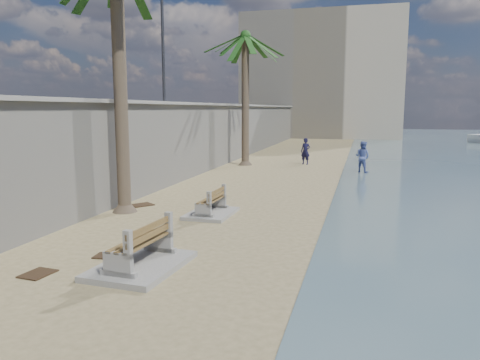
{
  "coord_description": "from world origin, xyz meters",
  "views": [
    {
      "loc": [
        3.03,
        -6.33,
        3.3
      ],
      "look_at": [
        -0.5,
        7.0,
        1.2
      ],
      "focal_mm": 35.0,
      "sensor_mm": 36.0,
      "label": 1
    }
  ],
  "objects_px": {
    "person_a": "(306,149)",
    "person_b": "(363,155)",
    "bench_far": "(211,204)",
    "palm_back": "(245,38)",
    "bench_near": "(141,249)"
  },
  "relations": [
    {
      "from": "palm_back",
      "to": "person_b",
      "type": "distance_m",
      "value": 9.43
    },
    {
      "from": "person_a",
      "to": "person_b",
      "type": "distance_m",
      "value": 4.36
    },
    {
      "from": "bench_far",
      "to": "person_a",
      "type": "bearing_deg",
      "value": 85.23
    },
    {
      "from": "person_a",
      "to": "person_b",
      "type": "xyz_separation_m",
      "value": [
        3.32,
        -2.83,
        0.0
      ]
    },
    {
      "from": "bench_far",
      "to": "person_b",
      "type": "relative_size",
      "value": 1.08
    },
    {
      "from": "bench_near",
      "to": "bench_far",
      "type": "xyz_separation_m",
      "value": [
        -0.15,
        5.1,
        -0.06
      ]
    },
    {
      "from": "bench_far",
      "to": "person_a",
      "type": "height_order",
      "value": "person_a"
    },
    {
      "from": "bench_near",
      "to": "person_b",
      "type": "relative_size",
      "value": 1.31
    },
    {
      "from": "bench_far",
      "to": "palm_back",
      "type": "bearing_deg",
      "value": 99.57
    },
    {
      "from": "person_b",
      "to": "bench_near",
      "type": "bearing_deg",
      "value": 104.6
    },
    {
      "from": "bench_near",
      "to": "person_a",
      "type": "xyz_separation_m",
      "value": [
        1.04,
        19.46,
        0.49
      ]
    },
    {
      "from": "bench_far",
      "to": "person_b",
      "type": "distance_m",
      "value": 12.39
    },
    {
      "from": "palm_back",
      "to": "person_a",
      "type": "height_order",
      "value": "palm_back"
    },
    {
      "from": "bench_near",
      "to": "person_a",
      "type": "relative_size",
      "value": 1.31
    },
    {
      "from": "palm_back",
      "to": "person_b",
      "type": "relative_size",
      "value": 4.59
    }
  ]
}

